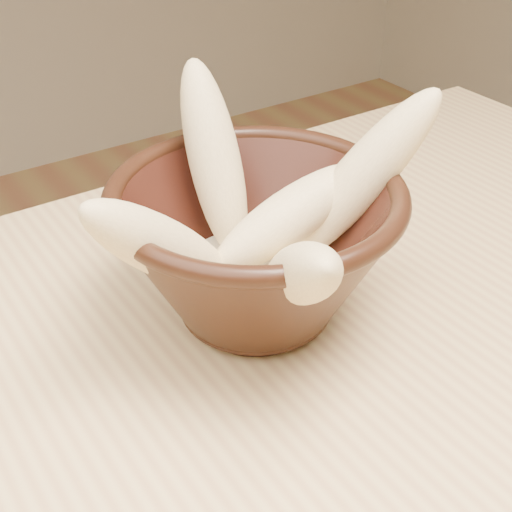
{
  "coord_description": "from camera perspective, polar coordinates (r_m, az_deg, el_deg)",
  "views": [
    {
      "loc": [
        -0.11,
        -0.19,
        1.08
      ],
      "look_at": [
        0.12,
        0.15,
        0.8
      ],
      "focal_mm": 50.0,
      "sensor_mm": 36.0,
      "label": 1
    }
  ],
  "objects": [
    {
      "name": "bowl",
      "position": [
        0.49,
        0.0,
        0.92
      ],
      "size": [
        0.2,
        0.2,
        0.11
      ],
      "rotation": [
        0.0,
        0.0,
        0.13
      ],
      "color": "black",
      "rests_on": "table"
    },
    {
      "name": "banana_across",
      "position": [
        0.49,
        2.67,
        3.15
      ],
      "size": [
        0.13,
        0.04,
        0.08
      ],
      "primitive_type": "ellipsoid",
      "rotation": [
        1.24,
        0.0,
        1.56
      ],
      "color": "tan",
      "rests_on": "bowl"
    },
    {
      "name": "banana_right",
      "position": [
        0.5,
        8.36,
        6.13
      ],
      "size": [
        0.13,
        0.08,
        0.14
      ],
      "primitive_type": "ellipsoid",
      "rotation": [
        0.68,
        0.0,
        1.2
      ],
      "color": "tan",
      "rests_on": "bowl"
    },
    {
      "name": "banana_front",
      "position": [
        0.42,
        3.64,
        -1.46
      ],
      "size": [
        0.09,
        0.14,
        0.12
      ],
      "primitive_type": "ellipsoid",
      "rotation": [
        0.92,
        0.0,
        -0.44
      ],
      "color": "tan",
      "rests_on": "bowl"
    },
    {
      "name": "banana_upright",
      "position": [
        0.51,
        -3.34,
        7.76
      ],
      "size": [
        0.05,
        0.1,
        0.14
      ],
      "primitive_type": "ellipsoid",
      "rotation": [
        0.47,
        0.0,
        3.03
      ],
      "color": "tan",
      "rests_on": "bowl"
    },
    {
      "name": "banana_left",
      "position": [
        0.44,
        -7.4,
        0.62
      ],
      "size": [
        0.13,
        0.05,
        0.12
      ],
      "primitive_type": "ellipsoid",
      "rotation": [
        0.81,
        0.0,
        -1.44
      ],
      "color": "tan",
      "rests_on": "bowl"
    },
    {
      "name": "milk_puddle",
      "position": [
        0.51,
        0.0,
        -1.66
      ],
      "size": [
        0.11,
        0.11,
        0.02
      ],
      "primitive_type": "cylinder",
      "color": "#F8F0C7",
      "rests_on": "bowl"
    }
  ]
}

